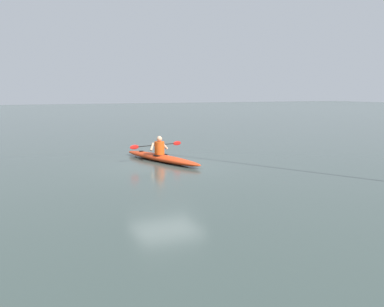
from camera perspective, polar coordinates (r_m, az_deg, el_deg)
ground_plane at (r=16.61m, az=-3.31°, el=-1.52°), size 160.00×160.00×0.00m
kayak at (r=17.59m, az=-3.92°, el=-0.56°), size 1.81×4.76×0.26m
kayaker at (r=17.65m, az=-4.19°, el=0.86°), size 2.37×0.71×0.72m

